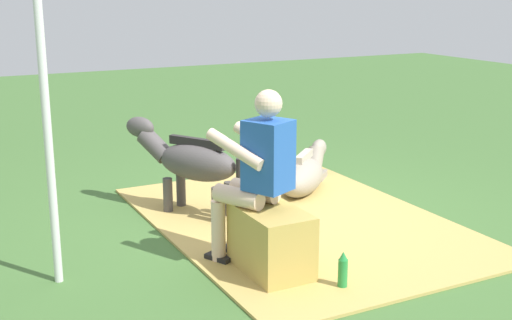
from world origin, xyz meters
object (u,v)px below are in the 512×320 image
object	(u,v)px
soda_bottle	(343,271)
pony_lying	(304,174)
person_seated	(255,170)
pony_standing	(190,161)
hay_bale	(271,242)
tent_pole_left	(46,111)

from	to	relation	value
soda_bottle	pony_lying	bearing A→B (deg)	-24.68
person_seated	pony_standing	xyz separation A→B (m)	(1.40, -0.03, -0.25)
pony_lying	person_seated	bearing A→B (deg)	138.32
hay_bale	tent_pole_left	xyz separation A→B (m)	(0.59, 1.44, 1.01)
pony_lying	pony_standing	bearing A→B (deg)	95.61
soda_bottle	pony_standing	bearing A→B (deg)	9.37
pony_lying	tent_pole_left	size ratio (longest dim) A/B	0.46
pony_standing	soda_bottle	size ratio (longest dim) A/B	4.21
person_seated	pony_standing	bearing A→B (deg)	-1.39
pony_standing	person_seated	bearing A→B (deg)	178.61
pony_lying	tent_pole_left	bearing A→B (deg)	111.68
pony_standing	tent_pole_left	bearing A→B (deg)	124.08
pony_lying	tent_pole_left	xyz separation A→B (m)	(-1.10, 2.76, 1.07)
hay_bale	pony_standing	bearing A→B (deg)	0.61
person_seated	tent_pole_left	bearing A→B (deg)	72.61
hay_bale	tent_pole_left	size ratio (longest dim) A/B	0.27
person_seated	pony_lying	xyz separation A→B (m)	(1.53, -1.37, -0.58)
pony_standing	soda_bottle	distance (m)	2.10
pony_standing	tent_pole_left	size ratio (longest dim) A/B	0.48
tent_pole_left	soda_bottle	bearing A→B (deg)	-121.23
pony_standing	pony_lying	distance (m)	1.38
person_seated	tent_pole_left	distance (m)	1.54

